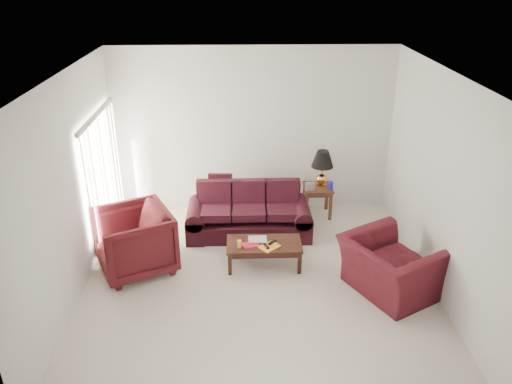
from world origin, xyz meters
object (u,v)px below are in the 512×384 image
at_px(sofa, 249,212).
at_px(floor_lamp, 141,178).
at_px(armchair_left, 134,241).
at_px(end_table, 317,201).
at_px(coffee_table, 264,254).
at_px(armchair_right, 390,267).

distance_m(sofa, floor_lamp, 2.11).
xyz_separation_m(sofa, armchair_left, (-1.73, -1.02, 0.06)).
height_order(end_table, coffee_table, end_table).
distance_m(sofa, armchair_right, 2.58).
bearing_deg(end_table, floor_lamp, 178.00).
height_order(end_table, armchair_right, armchair_right).
relative_size(sofa, floor_lamp, 1.43).
xyz_separation_m(sofa, floor_lamp, (-1.93, 0.79, 0.30)).
height_order(end_table, floor_lamp, floor_lamp).
distance_m(floor_lamp, armchair_right, 4.61).
xyz_separation_m(floor_lamp, coffee_table, (2.14, -1.78, -0.53)).
bearing_deg(floor_lamp, end_table, -2.00).
distance_m(end_table, floor_lamp, 3.22).
height_order(sofa, armchair_left, armchair_left).
distance_m(floor_lamp, armchair_left, 1.84).
xyz_separation_m(armchair_left, coffee_table, (1.94, 0.03, -0.29)).
height_order(floor_lamp, coffee_table, floor_lamp).
height_order(sofa, floor_lamp, floor_lamp).
relative_size(sofa, end_table, 3.68).
bearing_deg(armchair_left, end_table, 93.73).
height_order(floor_lamp, armchair_right, floor_lamp).
xyz_separation_m(sofa, armchair_right, (1.95, -1.69, -0.03)).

